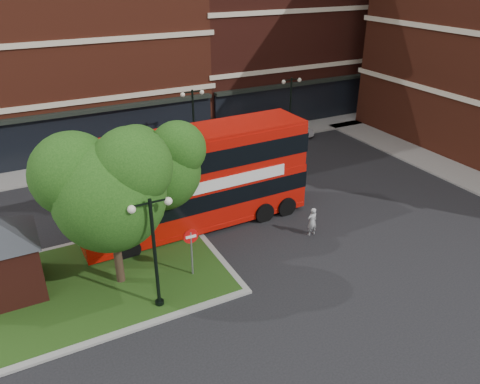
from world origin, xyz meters
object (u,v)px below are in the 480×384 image
bus (195,173)px  car_silver (169,146)px  woman (312,222)px  car_white (288,133)px

bus → car_silver: 10.80m
woman → car_white: (6.57, 12.50, -0.09)m
car_silver → bus: bearing=175.4°
woman → car_silver: bearing=-80.6°
car_silver → car_white: bearing=-92.0°
woman → car_silver: 14.27m
woman → bus: bearing=-38.6°
bus → woman: bus is taller
bus → woman: (4.90, -3.68, -2.27)m
car_white → woman: bearing=145.7°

